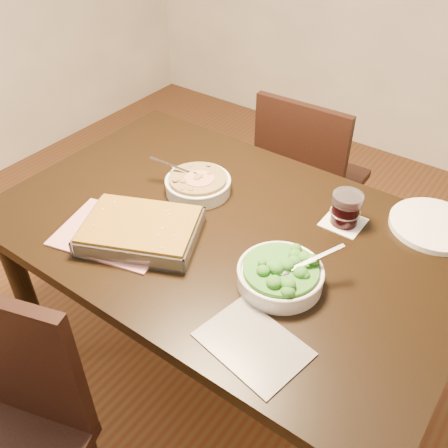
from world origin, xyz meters
name	(u,v)px	position (x,y,z in m)	size (l,w,h in m)	color
ground	(226,373)	(0.00, 0.00, 0.00)	(4.00, 4.00, 0.00)	#4F2716
table	(226,250)	(0.00, 0.00, 0.65)	(1.40, 0.90, 0.75)	black
magazine_a	(115,233)	(-0.24, -0.22, 0.75)	(0.33, 0.24, 0.01)	#C33756
magazine_b	(253,344)	(0.31, -0.32, 0.75)	(0.24, 0.17, 0.00)	#26262E
coaster	(343,222)	(0.28, 0.22, 0.75)	(0.12, 0.12, 0.00)	white
stew_bowl	(198,184)	(-0.18, 0.09, 0.78)	(0.23, 0.22, 0.08)	silver
broccoli_bowl	(280,275)	(0.25, -0.11, 0.78)	(0.23, 0.24, 0.09)	silver
baking_dish	(141,231)	(-0.17, -0.19, 0.78)	(0.40, 0.35, 0.06)	silver
wine_tumbler	(346,208)	(0.28, 0.22, 0.81)	(0.09, 0.09, 0.10)	black
dinner_plate	(434,225)	(0.50, 0.36, 0.76)	(0.26, 0.26, 0.02)	white
chair_far	(307,175)	(-0.11, 0.76, 0.48)	(0.42, 0.42, 0.86)	black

